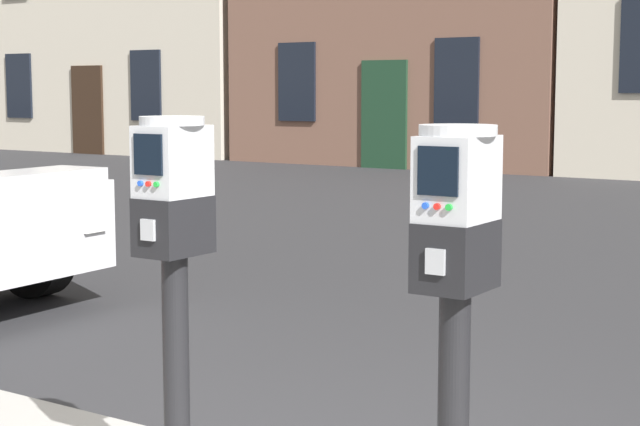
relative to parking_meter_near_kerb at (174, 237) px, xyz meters
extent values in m
cylinder|color=black|center=(0.00, 0.00, -0.48)|extent=(0.09, 0.09, 0.84)
cube|color=black|center=(0.00, 0.00, 0.04)|extent=(0.17, 0.24, 0.19)
cube|color=#A5A8AD|center=(0.00, -0.13, 0.04)|extent=(0.06, 0.01, 0.07)
cube|color=#B7BABF|center=(0.00, 0.00, 0.26)|extent=(0.17, 0.23, 0.24)
cube|color=black|center=(0.00, -0.12, 0.28)|extent=(0.12, 0.01, 0.13)
cylinder|color=blue|center=(-0.03, -0.12, 0.19)|extent=(0.02, 0.01, 0.02)
cylinder|color=red|center=(0.00, -0.12, 0.19)|extent=(0.02, 0.01, 0.02)
cylinder|color=green|center=(0.04, -0.12, 0.19)|extent=(0.02, 0.01, 0.02)
cylinder|color=#B7BABF|center=(0.00, 0.00, 0.39)|extent=(0.22, 0.22, 0.03)
cube|color=black|center=(1.05, 0.00, 0.03)|extent=(0.17, 0.24, 0.19)
cube|color=#A5A8AD|center=(1.05, -0.13, 0.03)|extent=(0.06, 0.01, 0.07)
cube|color=#B7BABF|center=(1.05, 0.00, 0.25)|extent=(0.17, 0.23, 0.24)
cube|color=black|center=(1.05, -0.12, 0.28)|extent=(0.12, 0.01, 0.13)
cylinder|color=blue|center=(1.01, -0.12, 0.18)|extent=(0.02, 0.01, 0.02)
cylinder|color=red|center=(1.05, -0.12, 0.18)|extent=(0.02, 0.01, 0.02)
cylinder|color=green|center=(1.08, -0.12, 0.18)|extent=(0.02, 0.01, 0.02)
cylinder|color=#B7BABF|center=(1.05, 0.00, 0.38)|extent=(0.22, 0.22, 0.03)
cube|color=white|center=(-2.91, 2.41, -0.42)|extent=(0.05, 0.20, 0.14)
cylinder|color=black|center=(-3.65, 2.50, -0.72)|extent=(0.65, 0.26, 0.64)
cube|color=black|center=(-18.44, 14.74, 0.59)|extent=(0.90, 0.06, 1.60)
cube|color=black|center=(-14.11, 14.74, 0.59)|extent=(0.90, 0.06, 1.60)
cube|color=black|center=(-16.01, 14.74, 0.01)|extent=(1.00, 0.07, 2.10)
cube|color=black|center=(-9.90, 14.74, 0.65)|extent=(0.90, 0.06, 1.60)
cube|color=black|center=(-6.27, 14.74, 0.65)|extent=(0.90, 0.06, 1.60)
cube|color=#193823|center=(-7.82, 14.74, 0.01)|extent=(1.00, 0.07, 2.10)
camera|label=1|loc=(2.31, -2.55, 0.49)|focal=57.57mm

